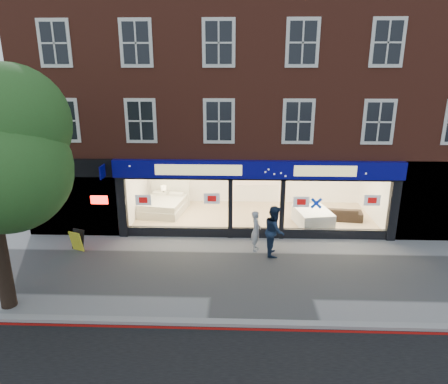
# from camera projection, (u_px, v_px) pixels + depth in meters

# --- Properties ---
(ground) EXTENTS (120.00, 120.00, 0.00)m
(ground) POSITION_uv_depth(u_px,v_px,m) (259.00, 273.00, 13.68)
(ground) COLOR gray
(ground) RESTS_ON ground
(kerb_line) EXTENTS (60.00, 0.10, 0.01)m
(kerb_line) POSITION_uv_depth(u_px,v_px,m) (264.00, 330.00, 10.73)
(kerb_line) COLOR #8C0A07
(kerb_line) RESTS_ON ground
(kerb_stone) EXTENTS (60.00, 0.25, 0.12)m
(kerb_stone) POSITION_uv_depth(u_px,v_px,m) (264.00, 324.00, 10.90)
(kerb_stone) COLOR gray
(kerb_stone) RESTS_ON ground
(showroom_floor) EXTENTS (11.00, 4.50, 0.10)m
(showroom_floor) POSITION_uv_depth(u_px,v_px,m) (254.00, 217.00, 18.68)
(showroom_floor) COLOR tan
(showroom_floor) RESTS_ON ground
(building) EXTENTS (19.00, 8.26, 10.30)m
(building) POSITION_uv_depth(u_px,v_px,m) (255.00, 69.00, 18.31)
(building) COLOR brown
(building) RESTS_ON ground
(display_bed) EXTENTS (2.24, 2.57, 1.31)m
(display_bed) POSITION_uv_depth(u_px,v_px,m) (164.00, 205.00, 19.14)
(display_bed) COLOR beige
(display_bed) RESTS_ON showroom_floor
(bedside_table) EXTENTS (0.57, 0.57, 0.55)m
(bedside_table) POSITION_uv_depth(u_px,v_px,m) (164.00, 202.00, 19.78)
(bedside_table) COLOR brown
(bedside_table) RESTS_ON showroom_floor
(mattress_stack) EXTENTS (1.68, 1.98, 0.69)m
(mattress_stack) POSITION_uv_depth(u_px,v_px,m) (313.00, 217.00, 17.55)
(mattress_stack) COLOR white
(mattress_stack) RESTS_ON showroom_floor
(sofa) EXTENTS (2.11, 1.05, 0.59)m
(sofa) POSITION_uv_depth(u_px,v_px,m) (339.00, 213.00, 18.22)
(sofa) COLOR black
(sofa) RESTS_ON showroom_floor
(a_board) EXTENTS (0.63, 0.52, 0.82)m
(a_board) POSITION_uv_depth(u_px,v_px,m) (77.00, 240.00, 15.30)
(a_board) COLOR yellow
(a_board) RESTS_ON ground
(pedestrian_grey) EXTENTS (0.46, 0.62, 1.58)m
(pedestrian_grey) POSITION_uv_depth(u_px,v_px,m) (256.00, 231.00, 15.24)
(pedestrian_grey) COLOR #B5B7BE
(pedestrian_grey) RESTS_ON ground
(pedestrian_blue) EXTENTS (0.74, 0.94, 1.91)m
(pedestrian_blue) POSITION_uv_depth(u_px,v_px,m) (274.00, 231.00, 14.83)
(pedestrian_blue) COLOR #16253F
(pedestrian_blue) RESTS_ON ground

